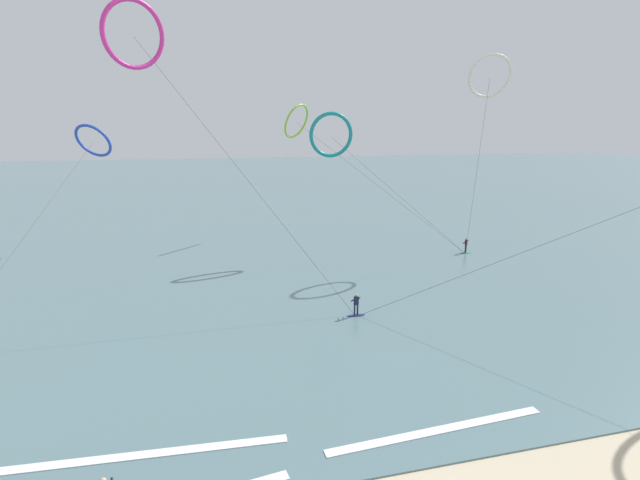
# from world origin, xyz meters

# --- Properties ---
(sea_water) EXTENTS (400.00, 200.00, 0.08)m
(sea_water) POSITION_xyz_m (0.00, 104.50, 0.04)
(sea_water) COLOR slate
(sea_water) RESTS_ON ground
(surfer_navy) EXTENTS (1.40, 0.66, 1.70)m
(surfer_navy) POSITION_xyz_m (2.83, 19.99, 0.82)
(surfer_navy) COLOR navy
(surfer_navy) RESTS_ON ground
(surfer_emerald) EXTENTS (1.40, 0.73, 1.70)m
(surfer_emerald) POSITION_xyz_m (19.92, 33.64, 0.82)
(surfer_emerald) COLOR #199351
(surfer_emerald) RESTS_ON ground
(kite_lime) EXTENTS (18.11, 16.88, 16.31)m
(kite_lime) POSITION_xyz_m (4.15, 48.18, 14.17)
(kite_lime) COLOR #8CC62D
(kite_lime) RESTS_ON ground
(kite_ivory) EXTENTS (4.69, 2.68, 20.52)m
(kite_ivory) POSITION_xyz_m (20.90, 33.23, 18.41)
(kite_ivory) COLOR silver
(kite_ivory) RESTS_ON ground
(kite_teal) EXTENTS (16.73, 3.86, 15.04)m
(kite_teal) POSITION_xyz_m (5.54, 37.02, 12.70)
(kite_teal) COLOR teal
(kite_teal) RESTS_ON ground
(kite_magenta) EXTENTS (16.76, 9.42, 22.31)m
(kite_magenta) POSITION_xyz_m (-11.64, 27.60, 19.87)
(kite_magenta) COLOR #CC288E
(kite_magenta) RESTS_ON ground
(kite_cobalt) EXTENTS (5.07, 39.45, 13.89)m
(kite_cobalt) POSITION_xyz_m (-19.09, 46.88, 11.98)
(kite_cobalt) COLOR #2647B7
(kite_cobalt) RESTS_ON ground
(wave_crest_mid) EXTENTS (10.80, 1.07, 0.12)m
(wave_crest_mid) POSITION_xyz_m (2.31, 6.52, 0.06)
(wave_crest_mid) COLOR white
(wave_crest_mid) RESTS_ON ground
(wave_crest_far) EXTENTS (15.58, 1.50, 0.12)m
(wave_crest_far) POSITION_xyz_m (-12.23, 8.14, 0.06)
(wave_crest_far) COLOR white
(wave_crest_far) RESTS_ON ground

